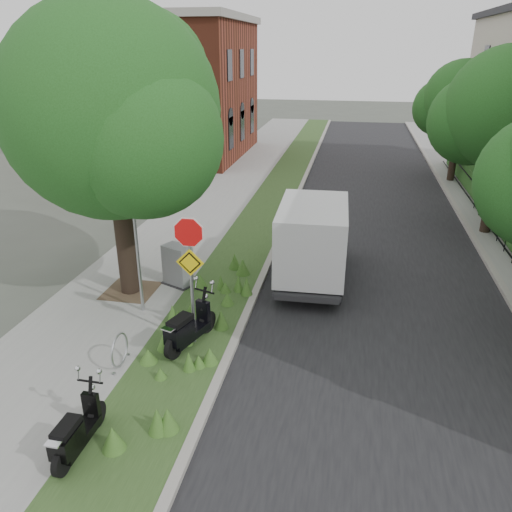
{
  "coord_description": "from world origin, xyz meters",
  "views": [
    {
      "loc": [
        1.94,
        -8.99,
        6.54
      ],
      "look_at": [
        -0.45,
        3.24,
        1.3
      ],
      "focal_mm": 35.0,
      "sensor_mm": 36.0,
      "label": 1
    }
  ],
  "objects_px": {
    "box_truck": "(313,237)",
    "utility_cabinet": "(178,266)",
    "scooter_near": "(74,438)",
    "sign_assembly": "(190,256)",
    "scooter_far": "(186,332)"
  },
  "relations": [
    {
      "from": "box_truck",
      "to": "utility_cabinet",
      "type": "height_order",
      "value": "box_truck"
    },
    {
      "from": "scooter_near",
      "to": "box_truck",
      "type": "xyz_separation_m",
      "value": [
        3.26,
        8.02,
        0.87
      ]
    },
    {
      "from": "sign_assembly",
      "to": "utility_cabinet",
      "type": "height_order",
      "value": "sign_assembly"
    },
    {
      "from": "scooter_far",
      "to": "utility_cabinet",
      "type": "xyz_separation_m",
      "value": [
        -1.29,
        3.2,
        0.15
      ]
    },
    {
      "from": "utility_cabinet",
      "to": "box_truck",
      "type": "bearing_deg",
      "value": 19.67
    },
    {
      "from": "scooter_far",
      "to": "box_truck",
      "type": "height_order",
      "value": "box_truck"
    },
    {
      "from": "sign_assembly",
      "to": "scooter_far",
      "type": "relative_size",
      "value": 1.81
    },
    {
      "from": "scooter_near",
      "to": "scooter_far",
      "type": "bearing_deg",
      "value": 77.14
    },
    {
      "from": "sign_assembly",
      "to": "scooter_far",
      "type": "height_order",
      "value": "sign_assembly"
    },
    {
      "from": "sign_assembly",
      "to": "box_truck",
      "type": "bearing_deg",
      "value": 61.06
    },
    {
      "from": "scooter_far",
      "to": "utility_cabinet",
      "type": "relative_size",
      "value": 1.49
    },
    {
      "from": "scooter_far",
      "to": "utility_cabinet",
      "type": "distance_m",
      "value": 3.45
    },
    {
      "from": "box_truck",
      "to": "utility_cabinet",
      "type": "relative_size",
      "value": 3.93
    },
    {
      "from": "box_truck",
      "to": "scooter_far",
      "type": "bearing_deg",
      "value": -118.45
    },
    {
      "from": "box_truck",
      "to": "utility_cabinet",
      "type": "bearing_deg",
      "value": -160.33
    }
  ]
}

